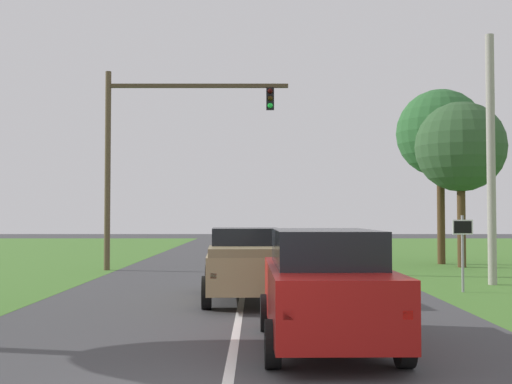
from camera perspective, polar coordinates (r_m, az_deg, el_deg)
The scene contains 8 objects.
ground_plane at distance 18.94m, azimuth -1.06°, elevation -8.91°, with size 120.00×120.00×0.00m, color #424244.
red_suv_near at distance 11.39m, azimuth 6.22°, elevation -8.14°, with size 2.24×4.98×2.01m.
pickup_truck_lead at distance 17.33m, azimuth -0.85°, elevation -6.27°, with size 2.42×5.49×1.93m.
traffic_light at distance 27.34m, azimuth -8.88°, elevation 4.60°, with size 7.61×0.40×8.25m.
keep_moving_sign at distance 20.10m, azimuth 17.79°, elevation -4.26°, with size 0.60×0.09×2.26m.
oak_tree_right at distance 31.66m, azimuth 15.97°, elevation 4.95°, with size 4.07×4.07×8.15m.
utility_pole_right at distance 22.64m, azimuth 20.03°, elevation 2.76°, with size 0.28×0.28×8.23m, color #9E998E.
extra_tree_1 at distance 29.85m, azimuth 17.62°, elevation 3.76°, with size 3.94×3.94×7.24m.
Camera 1 is at (0.38, -7.87, 2.26)m, focal length 45.57 mm.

